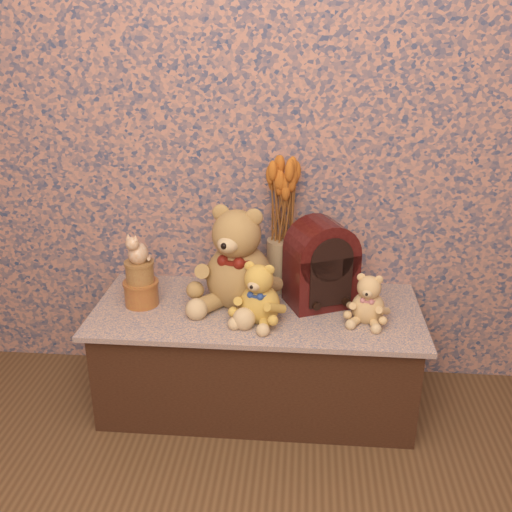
{
  "coord_description": "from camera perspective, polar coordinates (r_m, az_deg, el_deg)",
  "views": [
    {
      "loc": [
        0.17,
        -0.78,
        1.47
      ],
      "look_at": [
        0.0,
        1.18,
        0.67
      ],
      "focal_mm": 40.69,
      "sensor_mm": 36.0,
      "label": 1
    }
  ],
  "objects": [
    {
      "name": "ceramic_vase",
      "position": [
        2.39,
        2.59,
        -0.81
      ],
      "size": [
        0.17,
        0.17,
        0.21
      ],
      "primitive_type": "cylinder",
      "rotation": [
        0.0,
        0.0,
        0.38
      ],
      "color": "tan",
      "rests_on": "display_shelf"
    },
    {
      "name": "biscuit_tin_upper",
      "position": [
        2.28,
        -11.36,
        -1.58
      ],
      "size": [
        0.12,
        0.12,
        0.08
      ],
      "primitive_type": "cylinder",
      "rotation": [
        0.0,
        0.0,
        -0.13
      ],
      "color": "tan",
      "rests_on": "biscuit_tin_lower"
    },
    {
      "name": "teddy_large",
      "position": [
        2.22,
        -1.69,
        0.39
      ],
      "size": [
        0.45,
        0.49,
        0.43
      ],
      "primitive_type": null,
      "rotation": [
        0.0,
        0.0,
        -0.31
      ],
      "color": "olive",
      "rests_on": "display_shelf"
    },
    {
      "name": "display_shelf",
      "position": [
        2.37,
        0.11,
        -9.75
      ],
      "size": [
        1.27,
        0.57,
        0.43
      ],
      "primitive_type": "cube",
      "color": "#3C4D7B",
      "rests_on": "ground"
    },
    {
      "name": "dried_stalks",
      "position": [
        2.29,
        2.72,
        6.3
      ],
      "size": [
        0.24,
        0.24,
        0.4
      ],
      "primitive_type": null,
      "rotation": [
        0.0,
        0.0,
        0.13
      ],
      "color": "#C6651F",
      "rests_on": "ceramic_vase"
    },
    {
      "name": "teddy_medium",
      "position": [
        2.13,
        0.4,
        -3.3
      ],
      "size": [
        0.26,
        0.29,
        0.25
      ],
      "primitive_type": null,
      "rotation": [
        0.0,
        0.0,
        -0.34
      ],
      "color": "gold",
      "rests_on": "display_shelf"
    },
    {
      "name": "teddy_small",
      "position": [
        2.17,
        11.03,
        -3.86
      ],
      "size": [
        0.2,
        0.23,
        0.2
      ],
      "primitive_type": null,
      "rotation": [
        0.0,
        0.0,
        -0.26
      ],
      "color": "tan",
      "rests_on": "display_shelf"
    },
    {
      "name": "cat_figurine",
      "position": [
        2.24,
        -11.56,
        0.88
      ],
      "size": [
        0.12,
        0.13,
        0.13
      ],
      "primitive_type": null,
      "rotation": [
        0.0,
        0.0,
        -0.35
      ],
      "color": "silver",
      "rests_on": "biscuit_tin_upper"
    },
    {
      "name": "biscuit_tin_lower",
      "position": [
        2.32,
        -11.19,
        -3.61
      ],
      "size": [
        0.14,
        0.14,
        0.1
      ],
      "primitive_type": "cylinder",
      "rotation": [
        0.0,
        0.0,
        -0.1
      ],
      "color": "gold",
      "rests_on": "display_shelf"
    },
    {
      "name": "cathedral_radio",
      "position": [
        2.25,
        6.42,
        -0.66
      ],
      "size": [
        0.3,
        0.27,
        0.35
      ],
      "primitive_type": null,
      "rotation": [
        0.0,
        0.0,
        0.41
      ],
      "color": "#3E0B0B",
      "rests_on": "display_shelf"
    }
  ]
}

